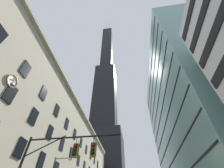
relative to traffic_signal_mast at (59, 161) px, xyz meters
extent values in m
cube|color=#BCAF93|center=(-14.21, 23.04, 7.01)|extent=(13.57, 65.56, 24.63)
cube|color=tan|center=(-7.17, 23.04, 18.62)|extent=(0.70, 65.56, 0.60)
cube|color=black|center=(-7.37, 4.26, 2.89)|extent=(0.14, 1.40, 2.20)
cube|color=black|center=(-7.37, 9.26, 2.89)|extent=(0.14, 1.40, 2.20)
cube|color=black|center=(-7.37, -0.74, 7.09)|extent=(0.14, 1.40, 2.20)
cube|color=black|center=(-7.37, 4.26, 7.09)|extent=(0.14, 1.40, 2.20)
cube|color=black|center=(-7.37, 9.26, 7.09)|extent=(0.14, 1.40, 2.20)
cube|color=black|center=(-7.37, 14.26, 7.09)|extent=(0.14, 1.40, 2.20)
cube|color=black|center=(-7.37, 19.26, 7.09)|extent=(0.14, 1.40, 2.20)
cube|color=black|center=(-7.37, 24.26, 7.09)|extent=(0.14, 1.40, 2.20)
cube|color=black|center=(-7.37, 29.26, 7.09)|extent=(0.14, 1.40, 2.20)
cube|color=black|center=(-7.37, -0.74, 11.29)|extent=(0.14, 1.40, 2.20)
cube|color=black|center=(-7.37, 4.26, 11.29)|extent=(0.14, 1.40, 2.20)
cube|color=black|center=(-7.37, 9.26, 11.29)|extent=(0.14, 1.40, 2.20)
cube|color=black|center=(-7.37, 14.26, 11.29)|extent=(0.14, 1.40, 2.20)
cube|color=black|center=(-7.37, 19.26, 11.29)|extent=(0.14, 1.40, 2.20)
cube|color=black|center=(-7.37, 24.26, 11.29)|extent=(0.14, 1.40, 2.20)
cube|color=black|center=(-7.37, 29.26, 11.29)|extent=(0.14, 1.40, 2.20)
cube|color=black|center=(-7.37, 34.26, 11.29)|extent=(0.14, 1.40, 2.20)
cube|color=black|center=(-7.37, 39.26, 11.29)|extent=(0.14, 1.40, 2.20)
cube|color=black|center=(-7.37, 44.26, 11.29)|extent=(0.14, 1.40, 2.20)
torus|color=olive|center=(-7.30, -1.42, 8.39)|extent=(0.15, 1.62, 1.62)
cylinder|color=silver|center=(-7.34, -1.42, 8.39)|extent=(0.05, 1.40, 1.40)
cube|color=black|center=(-7.27, -1.58, 8.46)|extent=(0.03, 0.41, 0.24)
cube|color=black|center=(-7.27, -1.28, 8.65)|extent=(0.03, 0.33, 0.58)
cube|color=black|center=(-12.81, 79.36, 69.41)|extent=(17.19, 17.19, 62.92)
cube|color=black|center=(-12.81, 79.36, 140.19)|extent=(11.05, 11.05, 78.65)
cylinder|color=silver|center=(-15.02, 79.36, 194.16)|extent=(1.20, 1.20, 29.28)
cylinder|color=silver|center=(-10.59, 79.36, 194.16)|extent=(1.20, 1.20, 29.28)
cube|color=black|center=(14.53, -5.40, 9.69)|extent=(0.16, 11.87, 1.10)
cube|color=black|center=(14.53, -5.40, 12.69)|extent=(0.16, 11.87, 1.10)
cube|color=gray|center=(22.22, 25.69, 16.80)|extent=(15.29, 42.93, 44.22)
cube|color=black|center=(14.54, 25.69, 6.69)|extent=(0.12, 41.93, 0.24)
cube|color=black|center=(14.54, 25.69, 10.69)|extent=(0.12, 41.93, 0.24)
cube|color=black|center=(14.54, 25.69, 14.69)|extent=(0.12, 41.93, 0.24)
cube|color=black|center=(14.54, 25.69, 18.69)|extent=(0.12, 41.93, 0.24)
cube|color=black|center=(14.54, 25.69, 22.69)|extent=(0.12, 41.93, 0.24)
cube|color=black|center=(14.54, 25.69, 26.69)|extent=(0.12, 41.93, 0.24)
cube|color=black|center=(14.54, 25.69, 30.69)|extent=(0.12, 41.93, 0.24)
cube|color=black|center=(14.54, 25.69, 34.69)|extent=(0.12, 41.93, 0.24)
cylinder|color=black|center=(0.88, -0.04, 1.84)|extent=(8.04, 0.14, 0.14)
cylinder|color=black|center=(-1.53, -0.04, 1.24)|extent=(3.30, 0.10, 1.66)
cylinder|color=black|center=(1.15, -0.04, 1.54)|extent=(0.04, 0.04, 0.60)
cube|color=black|center=(1.15, -0.04, 0.79)|extent=(0.30, 0.30, 0.90)
cube|color=olive|center=(1.15, 0.13, 0.79)|extent=(0.40, 0.40, 1.04)
sphere|color=red|center=(1.15, -0.20, 1.07)|extent=(0.20, 0.20, 0.20)
sphere|color=#4B3A08|center=(1.15, -0.20, 0.79)|extent=(0.20, 0.20, 0.20)
sphere|color=#083D10|center=(1.15, -0.20, 0.51)|extent=(0.20, 0.20, 0.20)
cylinder|color=black|center=(2.63, -0.04, 1.54)|extent=(0.04, 0.04, 0.60)
cube|color=black|center=(2.63, -0.04, 0.79)|extent=(0.30, 0.30, 0.90)
cube|color=olive|center=(2.63, 0.13, 0.79)|extent=(0.40, 0.40, 1.04)
sphere|color=red|center=(2.63, -0.20, 1.07)|extent=(0.20, 0.20, 0.20)
sphere|color=#4B3A08|center=(2.63, -0.20, 0.79)|extent=(0.20, 0.20, 0.20)
sphere|color=#083D10|center=(2.63, -0.20, 0.51)|extent=(0.20, 0.20, 0.20)
cylinder|color=#47474C|center=(-3.90, 8.49, 2.81)|extent=(1.96, 0.10, 0.10)
ellipsoid|color=#EFE5C6|center=(-2.93, 8.49, 2.71)|extent=(0.56, 0.32, 0.24)
camera|label=1|loc=(5.80, -11.57, -3.35)|focal=23.20mm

